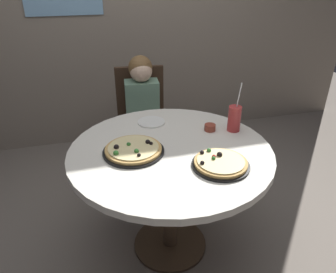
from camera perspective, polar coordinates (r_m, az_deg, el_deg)
name	(u,v)px	position (r m, az deg, el deg)	size (l,w,h in m)	color
ground_plane	(170,244)	(2.25, 0.36, -18.92)	(8.00, 8.00, 0.00)	slate
dining_table	(170,164)	(1.83, 0.42, -4.98)	(1.15, 1.15, 0.75)	silver
chair_wooden	(142,118)	(2.68, -4.80, 3.35)	(0.44, 0.44, 0.95)	#382619
diner_child	(144,133)	(2.54, -4.35, 0.73)	(0.29, 0.42, 1.08)	#3F4766
pizza_veggie	(133,150)	(1.74, -6.30, -2.40)	(0.34, 0.34, 0.05)	black
pizza_cheese	(220,163)	(1.64, 9.48, -4.78)	(0.30, 0.30, 0.05)	black
soda_cup	(234,118)	(1.99, 11.95, 3.22)	(0.08, 0.08, 0.31)	#B73333
sauce_bowl	(210,128)	(1.99, 7.62, 1.63)	(0.07, 0.07, 0.04)	brown
plate_small	(151,122)	(2.08, -3.04, 2.64)	(0.18, 0.18, 0.01)	white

